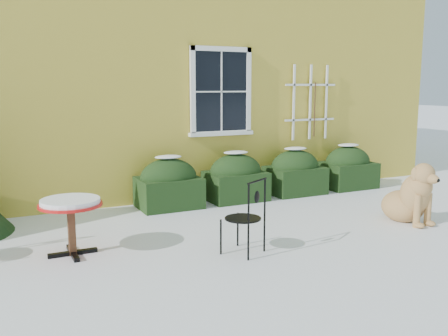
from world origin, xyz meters
TOP-DOWN VIEW (x-y plane):
  - ground at (0.00, 0.00)m, footprint 80.00×80.00m
  - house at (0.00, 7.00)m, footprint 12.40×8.40m
  - hedge_row at (1.65, 2.55)m, footprint 4.95×0.80m
  - bistro_table at (-2.22, 0.75)m, footprint 0.77×0.77m
  - patio_chair_near at (-0.26, -0.15)m, footprint 0.58×0.58m
  - dog at (2.69, -0.00)m, footprint 0.65×1.10m

SIDE VIEW (x-z plane):
  - ground at x=0.00m, z-range 0.00..0.00m
  - dog at x=2.69m, z-range -0.10..0.88m
  - hedge_row at x=1.65m, z-range -0.05..0.86m
  - patio_chair_near at x=-0.26m, z-range 0.00..0.96m
  - bistro_table at x=-2.22m, z-range 0.24..0.95m
  - house at x=0.00m, z-range 0.02..6.42m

